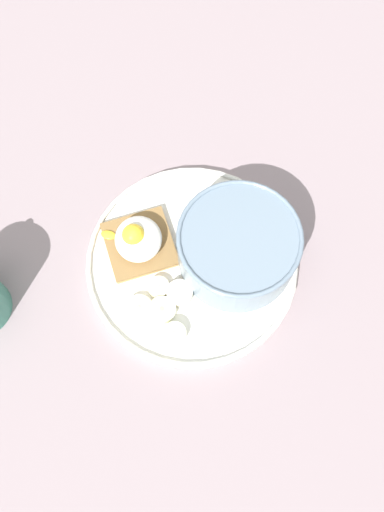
# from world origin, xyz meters

# --- Properties ---
(ground_plane) EXTENTS (1.20, 1.20, 0.02)m
(ground_plane) POSITION_xyz_m (0.00, 0.00, 0.01)
(ground_plane) COLOR gray
(ground_plane) RESTS_ON ground
(plate) EXTENTS (0.27, 0.27, 0.02)m
(plate) POSITION_xyz_m (0.00, 0.00, 0.03)
(plate) COLOR silver
(plate) RESTS_ON ground_plane
(oatmeal_bowl) EXTENTS (0.15, 0.15, 0.07)m
(oatmeal_bowl) POSITION_xyz_m (-0.00, 0.06, 0.06)
(oatmeal_bowl) COLOR slate
(oatmeal_bowl) RESTS_ON plate
(toast_slice) EXTENTS (0.10, 0.10, 0.01)m
(toast_slice) POSITION_xyz_m (-0.03, -0.06, 0.04)
(toast_slice) COLOR olive
(toast_slice) RESTS_ON plate
(poached_egg) EXTENTS (0.06, 0.08, 0.04)m
(poached_egg) POSITION_xyz_m (-0.03, -0.07, 0.06)
(poached_egg) COLOR white
(poached_egg) RESTS_ON toast_slice
(banana_slice_front) EXTENTS (0.04, 0.04, 0.01)m
(banana_slice_front) POSITION_xyz_m (0.04, -0.02, 0.04)
(banana_slice_front) COLOR #F1E6C6
(banana_slice_front) RESTS_ON plate
(banana_slice_left) EXTENTS (0.04, 0.04, 0.01)m
(banana_slice_left) POSITION_xyz_m (0.06, -0.07, 0.04)
(banana_slice_left) COLOR #F5EBC1
(banana_slice_left) RESTS_ON plate
(banana_slice_back) EXTENTS (0.04, 0.04, 0.02)m
(banana_slice_back) POSITION_xyz_m (0.09, -0.03, 0.04)
(banana_slice_back) COLOR beige
(banana_slice_back) RESTS_ON plate
(banana_slice_right) EXTENTS (0.03, 0.03, 0.01)m
(banana_slice_right) POSITION_xyz_m (0.03, -0.05, 0.04)
(banana_slice_right) COLOR beige
(banana_slice_right) RESTS_ON plate
(banana_slice_inner) EXTENTS (0.04, 0.04, 0.02)m
(banana_slice_inner) POSITION_xyz_m (0.06, -0.04, 0.04)
(banana_slice_inner) COLOR beige
(banana_slice_inner) RESTS_ON plate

